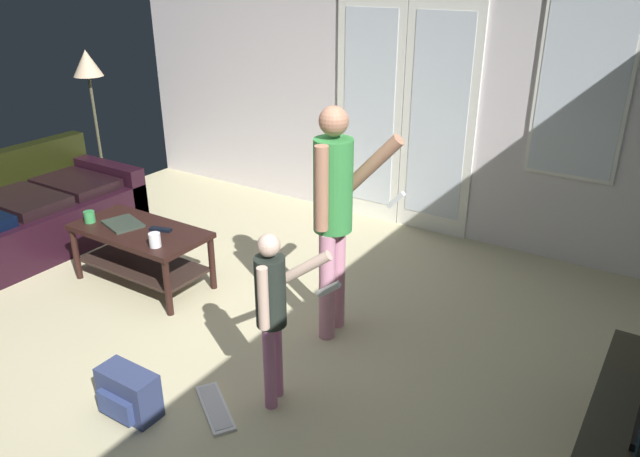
# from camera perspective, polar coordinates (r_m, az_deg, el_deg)

# --- Properties ---
(ground_plane) EXTENTS (5.95, 5.32, 0.02)m
(ground_plane) POSITION_cam_1_polar(r_m,az_deg,el_deg) (4.21, -11.30, -10.77)
(ground_plane) COLOR beige
(wall_back_with_doors) EXTENTS (5.95, 0.09, 2.69)m
(wall_back_with_doors) POSITION_cam_1_polar(r_m,az_deg,el_deg) (5.70, 6.90, 13.19)
(wall_back_with_doors) COLOR silver
(wall_back_with_doors) RESTS_ON ground_plane
(leather_couch) EXTENTS (0.99, 1.91, 0.80)m
(leather_couch) POSITION_cam_1_polar(r_m,az_deg,el_deg) (5.93, -26.26, 0.87)
(leather_couch) COLOR black
(leather_couch) RESTS_ON ground_plane
(coffee_table) EXTENTS (1.10, 0.54, 0.47)m
(coffee_table) POSITION_cam_1_polar(r_m,az_deg,el_deg) (4.89, -16.53, -1.39)
(coffee_table) COLOR black
(coffee_table) RESTS_ON ground_plane
(person_adult) EXTENTS (0.52, 0.47, 1.57)m
(person_adult) POSITION_cam_1_polar(r_m,az_deg,el_deg) (3.83, 1.39, 2.24)
(person_adult) COLOR pink
(person_adult) RESTS_ON ground_plane
(person_child) EXTENTS (0.40, 0.38, 1.06)m
(person_child) POSITION_cam_1_polar(r_m,az_deg,el_deg) (3.32, -4.47, -7.26)
(person_child) COLOR pink
(person_child) RESTS_ON ground_plane
(floor_lamp) EXTENTS (0.29, 0.29, 1.57)m
(floor_lamp) POSITION_cam_1_polar(r_m,az_deg,el_deg) (6.58, -20.98, 13.32)
(floor_lamp) COLOR #303427
(floor_lamp) RESTS_ON ground_plane
(backpack) EXTENTS (0.36, 0.21, 0.28)m
(backpack) POSITION_cam_1_polar(r_m,az_deg,el_deg) (3.67, -17.64, -14.61)
(backpack) COLOR navy
(backpack) RESTS_ON ground_plane
(loose_keyboard) EXTENTS (0.44, 0.35, 0.02)m
(loose_keyboard) POSITION_cam_1_polar(r_m,az_deg,el_deg) (3.66, -9.86, -16.32)
(loose_keyboard) COLOR white
(loose_keyboard) RESTS_ON ground_plane
(laptop_closed) EXTENTS (0.36, 0.31, 0.02)m
(laptop_closed) POSITION_cam_1_polar(r_m,az_deg,el_deg) (4.94, -18.10, 0.42)
(laptop_closed) COLOR #303A30
(laptop_closed) RESTS_ON coffee_table
(cup_near_edge) EXTENTS (0.08, 0.08, 0.10)m
(cup_near_edge) POSITION_cam_1_polar(r_m,az_deg,el_deg) (4.49, -15.32, -1.05)
(cup_near_edge) COLOR white
(cup_near_edge) RESTS_ON coffee_table
(cup_by_laptop) EXTENTS (0.09, 0.09, 0.09)m
(cup_by_laptop) POSITION_cam_1_polar(r_m,az_deg,el_deg) (5.07, -20.92, 1.04)
(cup_by_laptop) COLOR #378D49
(cup_by_laptop) RESTS_ON coffee_table
(tv_remote_black) EXTENTS (0.18, 0.10, 0.02)m
(tv_remote_black) POSITION_cam_1_polar(r_m,az_deg,el_deg) (4.76, -14.80, -0.09)
(tv_remote_black) COLOR black
(tv_remote_black) RESTS_ON coffee_table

